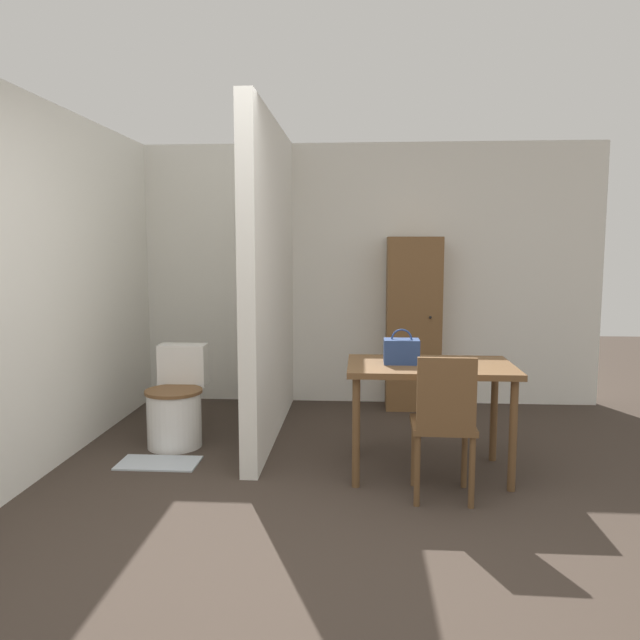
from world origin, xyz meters
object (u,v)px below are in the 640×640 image
(toilet, at_px, (176,405))
(wooden_cabinet, at_px, (413,323))
(handbag, at_px, (401,351))
(dining_table, at_px, (430,377))
(wooden_chair, at_px, (444,421))

(toilet, xyz_separation_m, wooden_cabinet, (1.91, 1.23, 0.50))
(handbag, distance_m, wooden_cabinet, 1.74)
(toilet, relative_size, handbag, 3.20)
(dining_table, distance_m, handbag, 0.26)
(toilet, height_order, wooden_cabinet, wooden_cabinet)
(dining_table, relative_size, handbag, 4.69)
(toilet, bearing_deg, dining_table, -14.89)
(dining_table, height_order, wooden_chair, wooden_chair)
(wooden_chair, distance_m, wooden_cabinet, 2.21)
(wooden_chair, bearing_deg, toilet, 154.79)
(dining_table, height_order, handbag, handbag)
(handbag, height_order, wooden_cabinet, wooden_cabinet)
(dining_table, relative_size, toilet, 1.46)
(dining_table, distance_m, wooden_chair, 0.49)
(handbag, bearing_deg, wooden_cabinet, 82.76)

